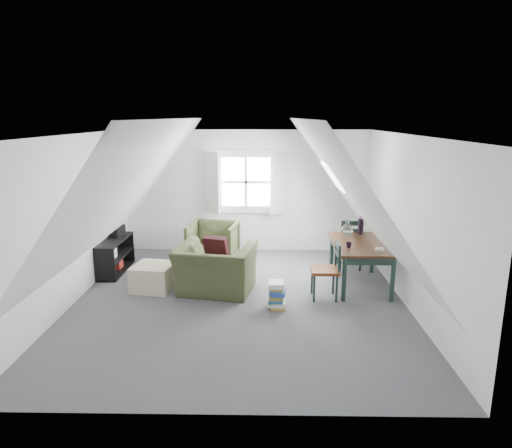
{
  "coord_description": "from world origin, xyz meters",
  "views": [
    {
      "loc": [
        0.37,
        -6.53,
        2.76
      ],
      "look_at": [
        0.24,
        0.6,
        1.07
      ],
      "focal_mm": 32.0,
      "sensor_mm": 36.0,
      "label": 1
    }
  ],
  "objects_px": {
    "ottoman": "(154,277)",
    "armchair_near": "(216,291)",
    "media_shelf": "(114,258)",
    "dining_table": "(360,248)",
    "armchair_far": "(214,264)",
    "dining_chair_near": "(327,269)",
    "magazine_stack": "(277,295)",
    "dining_chair_far": "(350,243)"
  },
  "relations": [
    {
      "from": "armchair_near",
      "to": "media_shelf",
      "type": "xyz_separation_m",
      "value": [
        -1.94,
        0.91,
        0.27
      ]
    },
    {
      "from": "ottoman",
      "to": "media_shelf",
      "type": "relative_size",
      "value": 0.53
    },
    {
      "from": "ottoman",
      "to": "media_shelf",
      "type": "bearing_deg",
      "value": 138.31
    },
    {
      "from": "magazine_stack",
      "to": "dining_chair_far",
      "type": "bearing_deg",
      "value": 52.44
    },
    {
      "from": "armchair_near",
      "to": "ottoman",
      "type": "distance_m",
      "value": 1.05
    },
    {
      "from": "armchair_far",
      "to": "dining_chair_near",
      "type": "relative_size",
      "value": 1.0
    },
    {
      "from": "dining_table",
      "to": "media_shelf",
      "type": "relative_size",
      "value": 1.27
    },
    {
      "from": "armchair_far",
      "to": "magazine_stack",
      "type": "xyz_separation_m",
      "value": [
        1.15,
        -2.03,
        0.2
      ]
    },
    {
      "from": "armchair_far",
      "to": "dining_chair_near",
      "type": "bearing_deg",
      "value": -32.52
    },
    {
      "from": "armchair_far",
      "to": "dining_table",
      "type": "height_order",
      "value": "dining_table"
    },
    {
      "from": "armchair_far",
      "to": "magazine_stack",
      "type": "bearing_deg",
      "value": -52.43
    },
    {
      "from": "armchair_far",
      "to": "media_shelf",
      "type": "distance_m",
      "value": 1.84
    },
    {
      "from": "armchair_far",
      "to": "dining_chair_far",
      "type": "xyz_separation_m",
      "value": [
        2.54,
        -0.23,
        0.49
      ]
    },
    {
      "from": "armchair_near",
      "to": "dining_chair_far",
      "type": "distance_m",
      "value": 2.68
    },
    {
      "from": "ottoman",
      "to": "dining_table",
      "type": "bearing_deg",
      "value": 3.72
    },
    {
      "from": "dining_table",
      "to": "media_shelf",
      "type": "xyz_separation_m",
      "value": [
        -4.3,
        0.6,
        -0.37
      ]
    },
    {
      "from": "ottoman",
      "to": "media_shelf",
      "type": "height_order",
      "value": "media_shelf"
    },
    {
      "from": "ottoman",
      "to": "dining_table",
      "type": "relative_size",
      "value": 0.42
    },
    {
      "from": "armchair_near",
      "to": "magazine_stack",
      "type": "distance_m",
      "value": 1.15
    },
    {
      "from": "dining_table",
      "to": "dining_chair_far",
      "type": "bearing_deg",
      "value": 91.3
    },
    {
      "from": "armchair_far",
      "to": "dining_chair_far",
      "type": "distance_m",
      "value": 2.6
    },
    {
      "from": "dining_table",
      "to": "dining_chair_near",
      "type": "bearing_deg",
      "value": -137.78
    },
    {
      "from": "armchair_near",
      "to": "dining_chair_far",
      "type": "bearing_deg",
      "value": -142.85
    },
    {
      "from": "armchair_near",
      "to": "ottoman",
      "type": "relative_size",
      "value": 1.91
    },
    {
      "from": "magazine_stack",
      "to": "armchair_far",
      "type": "bearing_deg",
      "value": 119.57
    },
    {
      "from": "media_shelf",
      "to": "magazine_stack",
      "type": "relative_size",
      "value": 3.02
    },
    {
      "from": "dining_chair_near",
      "to": "armchair_near",
      "type": "bearing_deg",
      "value": -117.0
    },
    {
      "from": "ottoman",
      "to": "dining_chair_far",
      "type": "distance_m",
      "value": 3.56
    },
    {
      "from": "armchair_near",
      "to": "armchair_far",
      "type": "distance_m",
      "value": 1.44
    },
    {
      "from": "armchair_near",
      "to": "dining_chair_far",
      "type": "height_order",
      "value": "dining_chair_far"
    },
    {
      "from": "armchair_near",
      "to": "armchair_far",
      "type": "bearing_deg",
      "value": -72.05
    },
    {
      "from": "armchair_far",
      "to": "dining_chair_far",
      "type": "height_order",
      "value": "dining_chair_far"
    },
    {
      "from": "dining_chair_near",
      "to": "media_shelf",
      "type": "height_order",
      "value": "dining_chair_near"
    },
    {
      "from": "ottoman",
      "to": "armchair_near",
      "type": "bearing_deg",
      "value": -5.06
    },
    {
      "from": "dining_table",
      "to": "media_shelf",
      "type": "bearing_deg",
      "value": 172.89
    },
    {
      "from": "armchair_near",
      "to": "dining_table",
      "type": "bearing_deg",
      "value": -162.29
    },
    {
      "from": "armchair_far",
      "to": "media_shelf",
      "type": "bearing_deg",
      "value": -155.67
    },
    {
      "from": "ottoman",
      "to": "dining_chair_near",
      "type": "relative_size",
      "value": 0.69
    },
    {
      "from": "armchair_far",
      "to": "ottoman",
      "type": "bearing_deg",
      "value": -113.85
    },
    {
      "from": "ottoman",
      "to": "media_shelf",
      "type": "xyz_separation_m",
      "value": [
        -0.92,
        0.82,
        0.07
      ]
    },
    {
      "from": "dining_table",
      "to": "magazine_stack",
      "type": "distance_m",
      "value": 1.73
    },
    {
      "from": "dining_chair_near",
      "to": "dining_chair_far",
      "type": "bearing_deg",
      "value": 137.45
    }
  ]
}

